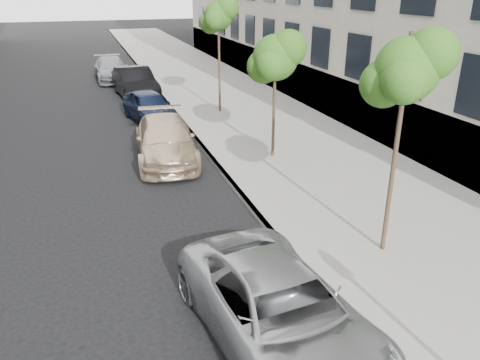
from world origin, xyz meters
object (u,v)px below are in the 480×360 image
tree_far (219,16)px  suv (165,140)px  minivan (280,311)px  sedan_blue (149,107)px  sedan_black (135,83)px  sedan_rear (111,69)px  tree_near (408,70)px  tree_mid (276,57)px

tree_far → suv: bearing=-123.4°
tree_far → minivan: 15.70m
sedan_blue → tree_far: bearing=-4.4°
suv → sedan_black: 9.96m
sedan_rear → sedan_blue: bearing=-87.0°
tree_near → sedan_rear: size_ratio=0.99×
tree_near → sedan_blue: (-3.33, 12.69, -3.41)m
suv → sedan_black: bearing=94.7°
tree_near → suv: size_ratio=1.00×
tree_near → tree_far: bearing=90.0°
suv → sedan_blue: (0.18, 5.01, -0.02)m
tree_far → suv: (-3.50, -5.32, -3.64)m
minivan → suv: bearing=84.9°
tree_far → minivan: size_ratio=1.04×
tree_near → suv: bearing=114.5°
tree_far → tree_mid: bearing=-90.0°
tree_far → sedan_rear: size_ratio=1.04×
tree_far → sedan_blue: bearing=-174.7°
tree_near → tree_far: 13.00m
sedan_black → tree_far: bearing=-60.2°
tree_mid → sedan_rear: (-4.17, 16.52, -2.75)m
minivan → sedan_black: 19.54m
sedan_black → sedan_blue: bearing=-95.8°
tree_far → suv: 7.34m
tree_mid → tree_far: tree_far is taller
sedan_rear → tree_near: bearing=-81.4°
suv → sedan_rear: size_ratio=0.99×
suv → sedan_black: sedan_black is taller
tree_near → tree_far: (-0.00, 13.00, 0.25)m
tree_mid → tree_far: (-0.00, 6.50, 0.89)m
suv → minivan: bearing=-83.2°
sedan_rear → suv: bearing=-89.2°
sedan_blue → sedan_black: (0.00, 4.95, 0.11)m
tree_far → sedan_blue: size_ratio=1.27×
sedan_rear → tree_far: bearing=-69.1°
suv → sedan_blue: bearing=93.7°
tree_near → sedan_rear: 23.64m
tree_far → tree_near: bearing=-90.0°
tree_far → sedan_rear: tree_far is taller
minivan → sedan_rear: 24.94m
tree_mid → sedan_rear: bearing=104.2°
tree_mid → suv: (-3.50, 1.18, -2.75)m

